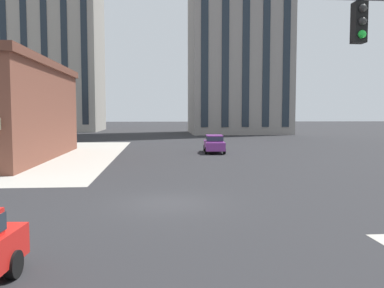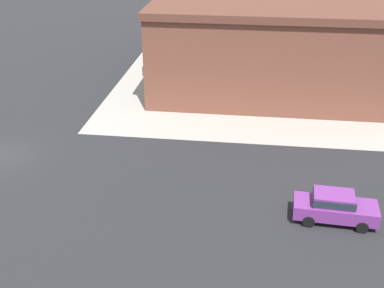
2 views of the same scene
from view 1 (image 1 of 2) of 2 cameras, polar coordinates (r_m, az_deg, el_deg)
ground_plane at (r=17.41m, az=-3.35°, el=-8.15°), size 320.00×320.00×0.00m
car_main_northbound_far at (r=38.84m, az=3.09°, el=0.13°), size 2.11×4.51×1.68m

